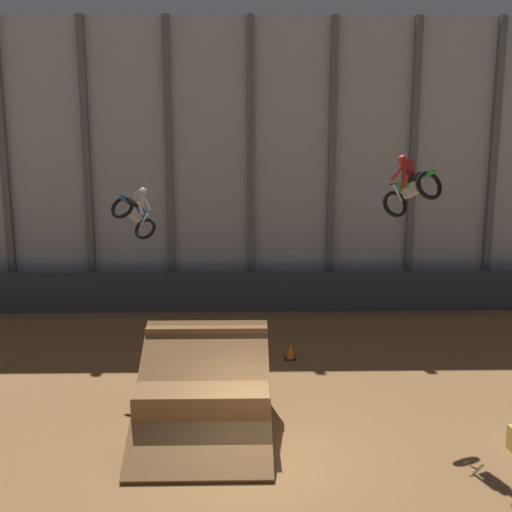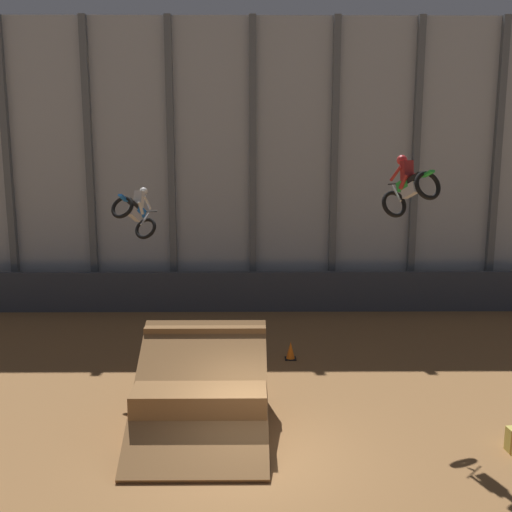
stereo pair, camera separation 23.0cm
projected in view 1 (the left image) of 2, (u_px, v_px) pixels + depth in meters
The scene contains 7 objects.
ground_plane at pixel (258, 457), 13.25m from camera, with size 60.00×60.00×0.00m, color olive.
arena_back_wall at pixel (251, 165), 24.95m from camera, with size 32.00×0.40×11.87m.
lower_barrier at pixel (251, 292), 24.62m from camera, with size 31.36×0.20×1.66m.
dirt_ramp at pixel (205, 391), 14.81m from camera, with size 3.16×4.21×2.32m.
rider_bike_left_air at pixel (136, 211), 18.21m from camera, with size 1.34×1.81×1.67m.
rider_bike_right_air at pixel (410, 186), 14.95m from camera, with size 1.32×1.83×1.66m.
traffic_cone_near_ramp at pixel (291, 351), 19.23m from camera, with size 0.36×0.36×0.58m.
Camera 1 is at (-0.30, -12.20, 6.81)m, focal length 42.00 mm.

